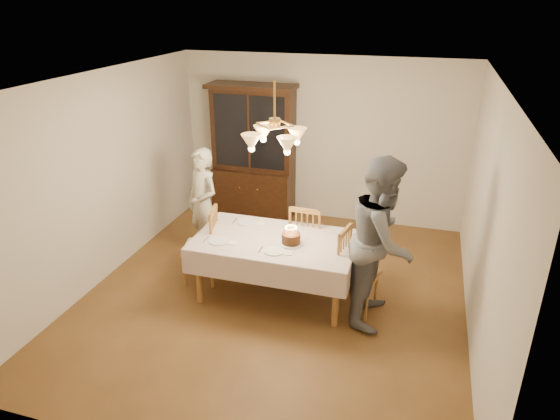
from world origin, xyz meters
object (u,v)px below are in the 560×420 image
(china_hutch, at_px, (253,155))
(elderly_woman, at_px, (203,204))
(birthday_cake, at_px, (291,239))
(dining_table, at_px, (275,245))
(chair_far_side, at_px, (308,243))

(china_hutch, relative_size, elderly_woman, 1.39)
(elderly_woman, height_order, birthday_cake, elderly_woman)
(dining_table, xyz_separation_m, elderly_woman, (-1.25, 0.71, 0.09))
(china_hutch, distance_m, elderly_woman, 1.58)
(birthday_cake, bearing_deg, dining_table, 164.37)
(elderly_woman, bearing_deg, china_hutch, 113.30)
(dining_table, bearing_deg, birthday_cake, -15.63)
(elderly_woman, bearing_deg, dining_table, 0.84)
(dining_table, xyz_separation_m, birthday_cake, (0.21, -0.06, 0.14))
(chair_far_side, xyz_separation_m, birthday_cake, (-0.04, -0.68, 0.38))
(dining_table, distance_m, chair_far_side, 0.71)
(dining_table, relative_size, birthday_cake, 6.33)
(china_hutch, height_order, birthday_cake, china_hutch)
(chair_far_side, distance_m, birthday_cake, 0.78)
(china_hutch, distance_m, chair_far_side, 2.18)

